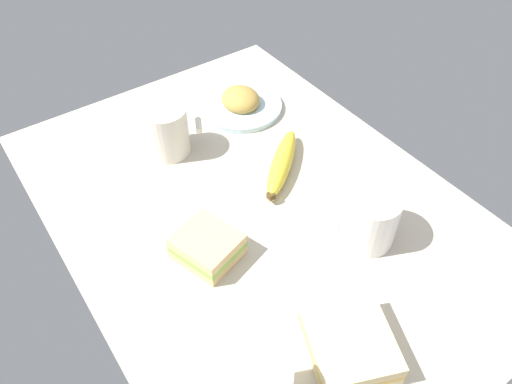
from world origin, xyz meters
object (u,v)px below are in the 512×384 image
object	(u,v)px
sandwich_main	(207,246)
plate_of_food	(241,103)
coffee_mug_milky	(369,217)
banana	(282,163)
coffee_mug_black	(167,130)
sandwich_side	(349,344)

from	to	relation	value
sandwich_main	plate_of_food	bearing A→B (deg)	138.34
coffee_mug_milky	banana	distance (cm)	20.97
coffee_mug_black	coffee_mug_milky	world-z (taller)	coffee_mug_black
sandwich_main	sandwich_side	distance (cm)	25.96
sandwich_main	sandwich_side	xyz separation A→B (cm)	(25.04, 6.87, 0.00)
plate_of_food	sandwich_main	world-z (taller)	plate_of_food
coffee_mug_black	sandwich_main	distance (cm)	27.17
plate_of_food	banana	distance (cm)	20.97
coffee_mug_milky	sandwich_main	distance (cm)	25.89
coffee_mug_black	coffee_mug_milky	bearing A→B (deg)	22.71
coffee_mug_milky	sandwich_side	xyz separation A→B (cm)	(13.32, -16.07, -2.62)
plate_of_food	sandwich_side	xyz separation A→B (cm)	(54.49, -19.34, 0.78)
sandwich_main	sandwich_side	size ratio (longest dim) A/B	0.76
banana	coffee_mug_black	bearing A→B (deg)	-139.63
plate_of_food	sandwich_side	world-z (taller)	plate_of_food
coffee_mug_milky	sandwich_main	world-z (taller)	coffee_mug_milky
plate_of_food	sandwich_main	distance (cm)	39.44
coffee_mug_black	coffee_mug_milky	distance (cm)	40.95
sandwich_main	banana	xyz separation A→B (cm)	(-9.00, 21.64, -0.39)
sandwich_main	coffee_mug_milky	bearing A→B (deg)	62.96
coffee_mug_milky	sandwich_side	bearing A→B (deg)	-50.34
plate_of_food	coffee_mug_milky	distance (cm)	41.44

